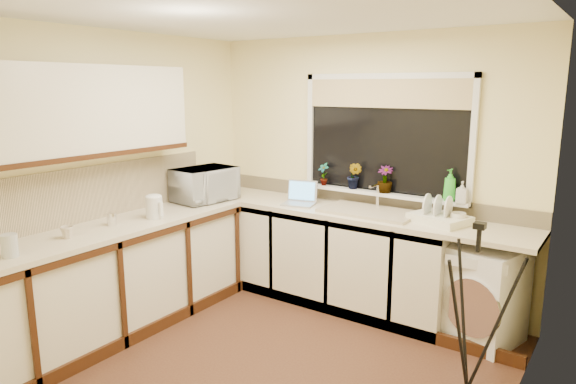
# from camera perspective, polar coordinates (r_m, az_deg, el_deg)

# --- Properties ---
(floor) EXTENTS (3.20, 3.20, 0.00)m
(floor) POSITION_cam_1_polar(r_m,az_deg,el_deg) (4.02, -2.05, -18.01)
(floor) COLOR #543321
(floor) RESTS_ON ground
(ceiling) EXTENTS (3.20, 3.20, 0.00)m
(ceiling) POSITION_cam_1_polar(r_m,az_deg,el_deg) (3.52, -2.36, 19.19)
(ceiling) COLOR white
(ceiling) RESTS_ON ground
(wall_back) EXTENTS (3.20, 0.00, 3.20)m
(wall_back) POSITION_cam_1_polar(r_m,az_deg,el_deg) (4.84, 8.48, 2.47)
(wall_back) COLOR #FBEBA7
(wall_back) RESTS_ON ground
(wall_front) EXTENTS (3.20, 0.00, 3.20)m
(wall_front) POSITION_cam_1_polar(r_m,az_deg,el_deg) (2.57, -22.69, -6.56)
(wall_front) COLOR #FBEBA7
(wall_front) RESTS_ON ground
(wall_left) EXTENTS (0.00, 3.00, 3.00)m
(wall_left) POSITION_cam_1_polar(r_m,az_deg,el_deg) (4.69, -18.09, 1.72)
(wall_left) COLOR #FBEBA7
(wall_left) RESTS_ON ground
(wall_right) EXTENTS (0.00, 3.00, 3.00)m
(wall_right) POSITION_cam_1_polar(r_m,az_deg,el_deg) (2.94, 23.78, -4.43)
(wall_right) COLOR #FBEBA7
(wall_right) RESTS_ON ground
(base_cabinet_back) EXTENTS (2.55, 0.60, 0.86)m
(base_cabinet_back) POSITION_cam_1_polar(r_m,az_deg,el_deg) (4.92, 3.22, -6.80)
(base_cabinet_back) COLOR silver
(base_cabinet_back) RESTS_ON floor
(base_cabinet_left) EXTENTS (0.54, 2.40, 0.86)m
(base_cabinet_left) POSITION_cam_1_polar(r_m,az_deg,el_deg) (4.49, -18.13, -9.26)
(base_cabinet_left) COLOR silver
(base_cabinet_left) RESTS_ON floor
(worktop_back) EXTENTS (3.20, 0.60, 0.04)m
(worktop_back) POSITION_cam_1_polar(r_m,az_deg,el_deg) (4.64, 6.71, -2.22)
(worktop_back) COLOR beige
(worktop_back) RESTS_ON base_cabinet_back
(worktop_left) EXTENTS (0.60, 2.40, 0.04)m
(worktop_left) POSITION_cam_1_polar(r_m,az_deg,el_deg) (4.35, -18.50, -3.71)
(worktop_left) COLOR beige
(worktop_left) RESTS_ON base_cabinet_left
(upper_cabinet) EXTENTS (0.28, 1.90, 0.70)m
(upper_cabinet) POSITION_cam_1_polar(r_m,az_deg,el_deg) (4.24, -22.10, 8.27)
(upper_cabinet) COLOR silver
(upper_cabinet) RESTS_ON wall_left
(splashback_left) EXTENTS (0.02, 2.40, 0.45)m
(splashback_left) POSITION_cam_1_polar(r_m,az_deg,el_deg) (4.53, -20.91, -0.11)
(splashback_left) COLOR beige
(splashback_left) RESTS_ON wall_left
(splashback_back) EXTENTS (3.20, 0.02, 0.14)m
(splashback_back) POSITION_cam_1_polar(r_m,az_deg,el_deg) (4.87, 8.32, -0.51)
(splashback_back) COLOR beige
(splashback_back) RESTS_ON wall_back
(window_glass) EXTENTS (1.50, 0.02, 1.00)m
(window_glass) POSITION_cam_1_polar(r_m,az_deg,el_deg) (4.70, 10.71, 6.12)
(window_glass) COLOR black
(window_glass) RESTS_ON wall_back
(window_blind) EXTENTS (1.50, 0.02, 0.25)m
(window_blind) POSITION_cam_1_polar(r_m,az_deg,el_deg) (4.66, 10.76, 10.69)
(window_blind) COLOR tan
(window_blind) RESTS_ON wall_back
(windowsill) EXTENTS (1.60, 0.14, 0.03)m
(windowsill) POSITION_cam_1_polar(r_m,az_deg,el_deg) (4.73, 10.21, -0.15)
(windowsill) COLOR white
(windowsill) RESTS_ON wall_back
(sink) EXTENTS (0.82, 0.46, 0.03)m
(sink) POSITION_cam_1_polar(r_m,az_deg,el_deg) (4.55, 8.95, -2.15)
(sink) COLOR tan
(sink) RESTS_ON worktop_back
(faucet) EXTENTS (0.03, 0.03, 0.24)m
(faucet) POSITION_cam_1_polar(r_m,az_deg,el_deg) (4.68, 9.95, -0.44)
(faucet) COLOR silver
(faucet) RESTS_ON worktop_back
(washing_machine) EXTENTS (0.66, 0.65, 0.77)m
(washing_machine) POSITION_cam_1_polar(r_m,az_deg,el_deg) (4.41, 20.72, -10.44)
(washing_machine) COLOR white
(washing_machine) RESTS_ON floor
(laptop) EXTENTS (0.34, 0.31, 0.22)m
(laptop) POSITION_cam_1_polar(r_m,az_deg,el_deg) (4.83, 1.38, -0.66)
(laptop) COLOR #A0A0A8
(laptop) RESTS_ON worktop_back
(kettle) EXTENTS (0.14, 0.14, 0.18)m
(kettle) POSITION_cam_1_polar(r_m,az_deg,el_deg) (4.44, -14.64, -1.69)
(kettle) COLOR silver
(kettle) RESTS_ON worktop_left
(dish_rack) EXTENTS (0.52, 0.45, 0.07)m
(dish_rack) POSITION_cam_1_polar(r_m,az_deg,el_deg) (4.35, 16.47, -2.87)
(dish_rack) COLOR white
(dish_rack) RESTS_ON worktop_back
(tripod) EXTENTS (0.66, 0.66, 1.16)m
(tripod) POSITION_cam_1_polar(r_m,az_deg,el_deg) (3.61, 19.87, -12.11)
(tripod) COLOR black
(tripod) RESTS_ON floor
(glass_jug) EXTENTS (0.10, 0.10, 0.15)m
(glass_jug) POSITION_cam_1_polar(r_m,az_deg,el_deg) (3.80, -28.52, -5.25)
(glass_jug) COLOR #B5BBC0
(glass_jug) RESTS_ON worktop_left
(steel_jar) EXTENTS (0.07, 0.07, 0.10)m
(steel_jar) POSITION_cam_1_polar(r_m,az_deg,el_deg) (4.32, -18.97, -2.86)
(steel_jar) COLOR silver
(steel_jar) RESTS_ON worktop_left
(microwave) EXTENTS (0.45, 0.62, 0.32)m
(microwave) POSITION_cam_1_polar(r_m,az_deg,el_deg) (5.01, -9.23, 0.84)
(microwave) COLOR white
(microwave) RESTS_ON worktop_left
(plant_a) EXTENTS (0.13, 0.11, 0.22)m
(plant_a) POSITION_cam_1_polar(r_m,az_deg,el_deg) (4.95, 3.97, 1.99)
(plant_a) COLOR #999999
(plant_a) RESTS_ON windowsill
(plant_b) EXTENTS (0.14, 0.12, 0.25)m
(plant_b) POSITION_cam_1_polar(r_m,az_deg,el_deg) (4.79, 7.38, 1.79)
(plant_b) COLOR #999999
(plant_b) RESTS_ON windowsill
(plant_c) EXTENTS (0.17, 0.17, 0.24)m
(plant_c) POSITION_cam_1_polar(r_m,az_deg,el_deg) (4.67, 10.71, 1.38)
(plant_c) COLOR #999999
(plant_c) RESTS_ON windowsill
(soap_bottle_green) EXTENTS (0.12, 0.12, 0.27)m
(soap_bottle_green) POSITION_cam_1_polar(r_m,az_deg,el_deg) (4.46, 17.52, 0.73)
(soap_bottle_green) COLOR green
(soap_bottle_green) RESTS_ON windowsill
(soap_bottle_clear) EXTENTS (0.09, 0.09, 0.18)m
(soap_bottle_clear) POSITION_cam_1_polar(r_m,az_deg,el_deg) (4.43, 18.74, -0.02)
(soap_bottle_clear) COLOR #999999
(soap_bottle_clear) RESTS_ON windowsill
(cup_back) EXTENTS (0.15, 0.15, 0.10)m
(cup_back) POSITION_cam_1_polar(r_m,az_deg,el_deg) (4.32, 18.35, -2.85)
(cup_back) COLOR silver
(cup_back) RESTS_ON worktop_back
(cup_left) EXTENTS (0.10, 0.10, 0.09)m
(cup_left) POSITION_cam_1_polar(r_m,az_deg,el_deg) (4.09, -23.31, -4.13)
(cup_left) COLOR beige
(cup_left) RESTS_ON worktop_left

